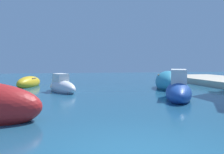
# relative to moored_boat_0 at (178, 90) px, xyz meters

# --- Properties ---
(ground) EXTENTS (80.00, 80.00, 0.00)m
(ground) POSITION_rel_moored_boat_0_xyz_m (-4.50, -7.03, -0.46)
(ground) COLOR #1E5170
(moored_boat_0) EXTENTS (3.02, 4.43, 1.86)m
(moored_boat_0) POSITION_rel_moored_boat_0_xyz_m (0.00, 0.00, 0.00)
(moored_boat_0) COLOR #1E479E
(moored_boat_0) RESTS_ON ground
(moored_boat_1) EXTENTS (2.37, 3.49, 1.44)m
(moored_boat_1) POSITION_rel_moored_boat_0_xyz_m (-6.18, 4.40, -0.10)
(moored_boat_1) COLOR white
(moored_boat_1) RESTS_ON ground
(moored_boat_4) EXTENTS (3.31, 4.89, 1.71)m
(moored_boat_4) POSITION_rel_moored_boat_0_xyz_m (1.75, 5.12, 0.01)
(moored_boat_4) COLOR teal
(moored_boat_4) RESTS_ON ground
(moored_boat_6) EXTENTS (2.19, 3.65, 1.09)m
(moored_boat_6) POSITION_rel_moored_boat_0_xyz_m (-8.85, 8.57, -0.16)
(moored_boat_6) COLOR gold
(moored_boat_6) RESTS_ON ground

